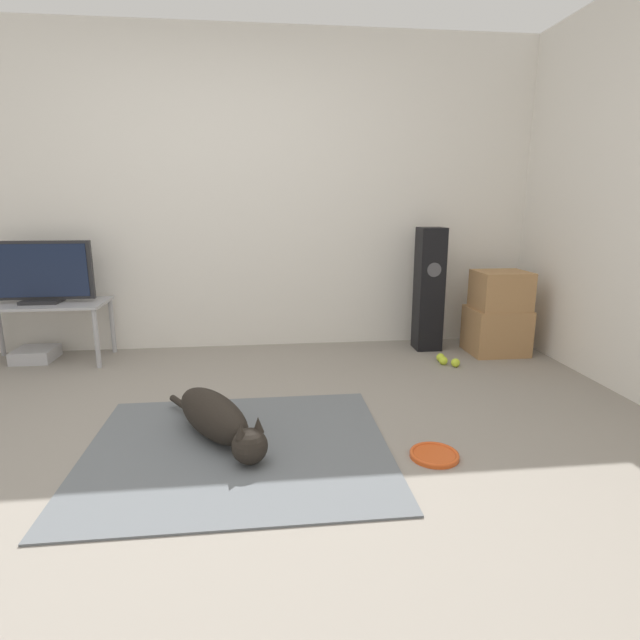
{
  "coord_description": "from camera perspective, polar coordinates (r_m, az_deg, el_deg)",
  "views": [
    {
      "loc": [
        0.29,
        -2.16,
        1.21
      ],
      "look_at": [
        0.66,
        1.05,
        0.45
      ],
      "focal_mm": 28.0,
      "sensor_mm": 36.0,
      "label": 1
    }
  ],
  "objects": [
    {
      "name": "ground_plane",
      "position": [
        2.5,
        -12.85,
        -16.16
      ],
      "size": [
        12.0,
        12.0,
        0.0
      ],
      "primitive_type": "plane",
      "color": "gray"
    },
    {
      "name": "wall_back",
      "position": [
        4.27,
        -10.71,
        13.87
      ],
      "size": [
        8.0,
        0.06,
        2.55
      ],
      "color": "silver",
      "rests_on": "ground_plane"
    },
    {
      "name": "area_rug",
      "position": [
        2.63,
        -9.35,
        -14.29
      ],
      "size": [
        1.51,
        1.3,
        0.01
      ],
      "color": "slate",
      "rests_on": "ground_plane"
    },
    {
      "name": "dog",
      "position": [
        2.67,
        -11.62,
        -11.01
      ],
      "size": [
        0.58,
        0.83,
        0.24
      ],
      "color": "black",
      "rests_on": "area_rug"
    },
    {
      "name": "frisbee",
      "position": [
        2.59,
        12.93,
        -14.77
      ],
      "size": [
        0.24,
        0.24,
        0.03
      ],
      "color": "#DB511E",
      "rests_on": "ground_plane"
    },
    {
      "name": "cardboard_box_lower",
      "position": [
        4.36,
        19.48,
        -1.14
      ],
      "size": [
        0.45,
        0.39,
        0.37
      ],
      "color": "#A87A4C",
      "rests_on": "ground_plane"
    },
    {
      "name": "cardboard_box_upper",
      "position": [
        4.28,
        19.97,
        3.23
      ],
      "size": [
        0.41,
        0.35,
        0.31
      ],
      "color": "#A87A4C",
      "rests_on": "cardboard_box_lower"
    },
    {
      "name": "floor_speaker",
      "position": [
        4.25,
        12.34,
        3.43
      ],
      "size": [
        0.21,
        0.21,
        1.02
      ],
      "color": "black",
      "rests_on": "ground_plane"
    },
    {
      "name": "tv_stand",
      "position": [
        4.37,
        -29.06,
        0.97
      ],
      "size": [
        0.93,
        0.46,
        0.47
      ],
      "color": "#A8A8AD",
      "rests_on": "ground_plane"
    },
    {
      "name": "tv",
      "position": [
        4.33,
        -29.47,
        4.71
      ],
      "size": [
        0.78,
        0.2,
        0.47
      ],
      "color": "#232326",
      "rests_on": "tv_stand"
    },
    {
      "name": "tennis_ball_by_boxes",
      "position": [
        3.92,
        15.23,
        -4.73
      ],
      "size": [
        0.07,
        0.07,
        0.07
      ],
      "color": "#C6E033",
      "rests_on": "ground_plane"
    },
    {
      "name": "tennis_ball_near_speaker",
      "position": [
        3.95,
        13.92,
        -4.52
      ],
      "size": [
        0.07,
        0.07,
        0.07
      ],
      "color": "#C6E033",
      "rests_on": "ground_plane"
    },
    {
      "name": "tennis_ball_loose_on_carpet",
      "position": [
        4.02,
        13.61,
        -4.18
      ],
      "size": [
        0.07,
        0.07,
        0.07
      ],
      "color": "#C6E033",
      "rests_on": "ground_plane"
    },
    {
      "name": "game_console",
      "position": [
        4.53,
        -29.73,
        -3.43
      ],
      "size": [
        0.29,
        0.3,
        0.1
      ],
      "color": "#B7B7BC",
      "rests_on": "ground_plane"
    }
  ]
}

